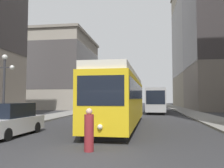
{
  "coord_description": "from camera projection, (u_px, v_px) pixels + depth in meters",
  "views": [
    {
      "loc": [
        2.2,
        -7.78,
        2.08
      ],
      "look_at": [
        0.08,
        6.61,
        2.97
      ],
      "focal_mm": 38.01,
      "sensor_mm": 36.0,
      "label": 1
    }
  ],
  "objects": [
    {
      "name": "transit_bus",
      "position": [
        156.0,
        99.0,
        34.84
      ],
      "size": [
        3.01,
        11.84,
        3.45
      ],
      "rotation": [
        0.0,
        0.0,
        -0.04
      ],
      "color": "black",
      "rests_on": "ground"
    },
    {
      "name": "pedestrian_crossing_near",
      "position": [
        89.0,
        131.0,
        9.32
      ],
      "size": [
        0.38,
        0.38,
        1.69
      ],
      "rotation": [
        0.0,
        0.0,
        0.97
      ],
      "color": "maroon",
      "rests_on": "ground"
    },
    {
      "name": "ground_plane",
      "position": [
        81.0,
        161.0,
        7.88
      ],
      "size": [
        200.0,
        200.0,
        0.0
      ],
      "primitive_type": "plane",
      "color": "#303033"
    },
    {
      "name": "parked_car_left_mid",
      "position": [
        104.0,
        105.0,
        41.69
      ],
      "size": [
        2.06,
        4.46,
        1.82
      ],
      "rotation": [
        0.0,
        0.0,
        0.05
      ],
      "color": "black",
      "rests_on": "ground"
    },
    {
      "name": "building_left_midblock",
      "position": [
        57.0,
        72.0,
        51.0
      ],
      "size": [
        14.71,
        18.55,
        15.2
      ],
      "color": "#A89E8E",
      "rests_on": "ground"
    },
    {
      "name": "lamp_post_left_near",
      "position": [
        4.0,
        79.0,
        15.85
      ],
      "size": [
        1.41,
        0.36,
        4.89
      ],
      "color": "#333338",
      "rests_on": "sidewalk_left"
    },
    {
      "name": "streetcar",
      "position": [
        121.0,
        98.0,
        17.91
      ],
      "size": [
        2.94,
        14.69,
        3.89
      ],
      "rotation": [
        0.0,
        0.0,
        -0.02
      ],
      "color": "black",
      "rests_on": "ground"
    },
    {
      "name": "sidewalk_right",
      "position": [
        178.0,
        109.0,
        46.18
      ],
      "size": [
        3.21,
        120.0,
        0.15
      ],
      "primitive_type": "cube",
      "color": "gray",
      "rests_on": "ground"
    },
    {
      "name": "parked_car_left_near",
      "position": [
        10.0,
        121.0,
        13.18
      ],
      "size": [
        1.99,
        4.82,
        1.82
      ],
      "rotation": [
        0.0,
        0.0,
        -0.03
      ],
      "color": "black",
      "rests_on": "ground"
    },
    {
      "name": "lamp_post_left_far",
      "position": [
        85.0,
        88.0,
        36.6
      ],
      "size": [
        1.41,
        0.36,
        5.29
      ],
      "color": "#333338",
      "rests_on": "sidewalk_left"
    },
    {
      "name": "building_right_midblock",
      "position": [
        202.0,
        42.0,
        60.08
      ],
      "size": [
        13.02,
        22.04,
        31.81
      ],
      "color": "gray",
      "rests_on": "ground"
    },
    {
      "name": "sidewalk_left",
      "position": [
        96.0,
        108.0,
        48.59
      ],
      "size": [
        3.21,
        120.0,
        0.15
      ],
      "primitive_type": "cube",
      "color": "gray",
      "rests_on": "ground"
    }
  ]
}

